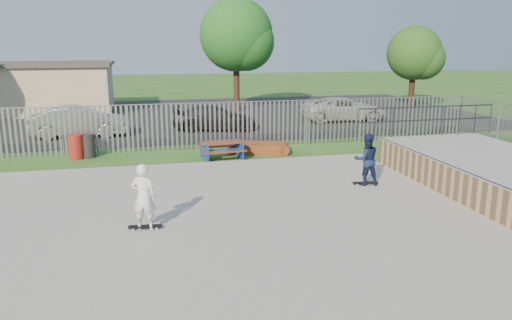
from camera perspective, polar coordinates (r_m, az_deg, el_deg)
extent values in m
plane|color=#2D6021|center=(12.98, -7.74, -7.26)|extent=(120.00, 120.00, 0.00)
cube|color=#9C9D97|center=(12.95, -7.75, -6.95)|extent=(15.00, 12.00, 0.15)
cube|color=tan|center=(17.27, 25.02, -1.36)|extent=(4.00, 7.00, 1.05)
cube|color=#9E9E99|center=(17.15, 25.20, 0.41)|extent=(4.05, 7.05, 0.04)
cylinder|color=#383A3F|center=(16.02, 19.60, 0.10)|extent=(0.06, 7.00, 0.06)
cube|color=brown|center=(19.68, -3.95, 2.03)|extent=(1.72, 0.80, 0.06)
cube|color=brown|center=(19.21, -3.52, 0.93)|extent=(1.69, 0.41, 0.05)
cube|color=brown|center=(20.26, -4.33, 1.58)|extent=(1.69, 0.41, 0.05)
cube|color=#153A95|center=(19.75, -3.94, 1.08)|extent=(1.60, 1.43, 0.69)
cube|color=brown|center=(20.82, 0.33, 1.38)|extent=(2.28, 1.52, 0.42)
cylinder|color=maroon|center=(20.97, -19.89, 1.44)|extent=(0.59, 0.59, 0.98)
cylinder|color=#242426|center=(21.07, -18.64, 1.55)|extent=(0.57, 0.57, 0.95)
cube|color=black|center=(31.46, -10.99, 4.88)|extent=(40.00, 18.00, 0.02)
imported|color=#BBBBC0|center=(25.68, -19.59, 4.17)|extent=(4.54, 1.60, 1.49)
imported|color=black|center=(26.21, -4.74, 4.82)|extent=(4.61, 2.60, 1.26)
imported|color=silver|center=(29.75, 10.00, 5.77)|extent=(4.93, 2.44, 1.35)
cube|color=beige|center=(35.93, -24.31, 7.38)|extent=(10.00, 6.00, 3.00)
cube|color=#4C4742|center=(35.83, -24.56, 9.92)|extent=(10.40, 6.40, 0.20)
cylinder|color=#452A1B|center=(33.46, -2.25, 9.26)|extent=(0.41, 0.41, 4.25)
sphere|color=#215E20|center=(33.37, -2.30, 14.13)|extent=(4.76, 4.76, 4.76)
cylinder|color=#3A2017|center=(36.01, 17.39, 8.16)|extent=(0.39, 0.39, 3.24)
sphere|color=#28521C|center=(35.90, 17.63, 11.59)|extent=(3.63, 3.63, 3.63)
cube|color=black|center=(16.10, 12.38, -2.53)|extent=(0.82, 0.28, 0.02)
cube|color=black|center=(12.40, -12.55, -7.41)|extent=(0.82, 0.29, 0.02)
imported|color=#141F3F|center=(15.92, 12.51, 0.05)|extent=(0.84, 0.69, 1.62)
imported|color=white|center=(12.16, -12.73, -4.12)|extent=(0.68, 0.54, 1.62)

